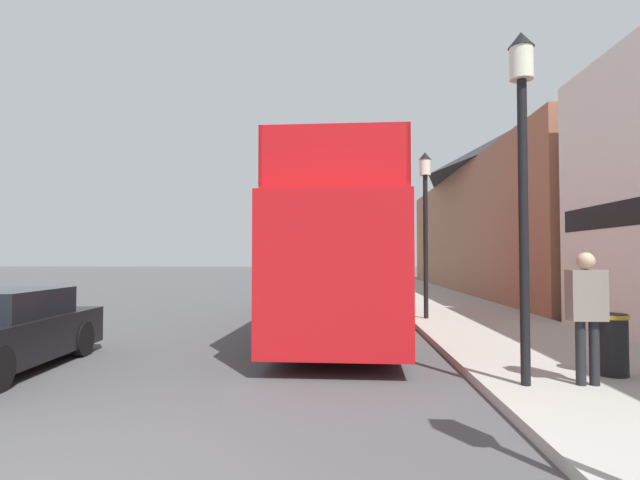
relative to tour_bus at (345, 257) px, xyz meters
The scene contains 9 objects.
ground_plane 11.56m from the tour_bus, 103.48° to the left, with size 144.00×144.00×0.00m, color #4C4C4F.
sidewalk 9.13m from the tour_bus, 64.67° to the left, with size 3.96×108.00×0.14m.
brick_terrace_rear 16.25m from the tour_bus, 56.78° to the left, with size 6.00×24.96×8.60m.
tour_bus is the anchor object (origin of this frame).
parked_car_ahead_of_bus 9.33m from the tour_bus, 85.76° to the left, with size 2.05×4.41×1.47m.
pedestrian_second 7.17m from the tour_bus, 62.76° to the right, with size 0.47×0.26×1.81m.
lamp_post_nearest 7.02m from the tour_bus, 69.25° to the right, with size 0.35×0.35×4.88m.
lamp_post_second 2.97m from the tour_bus, 23.89° to the left, with size 0.35×0.35×4.77m.
litter_bin 7.07m from the tour_bus, 55.79° to the right, with size 0.48×0.48×0.90m.
Camera 1 is at (2.58, -3.43, 1.88)m, focal length 28.00 mm.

